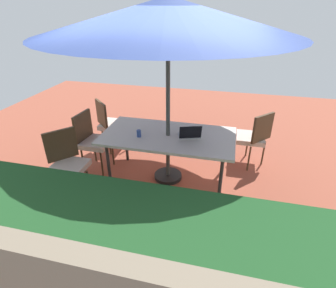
{
  "coord_description": "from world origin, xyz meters",
  "views": [
    {
      "loc": [
        -0.85,
        3.51,
        2.54
      ],
      "look_at": [
        0.0,
        0.0,
        0.62
      ],
      "focal_mm": 28.73,
      "sensor_mm": 36.0,
      "label": 1
    }
  ],
  "objects_px": {
    "patio_umbrella": "(168,16)",
    "chair_northeast": "(67,162)",
    "chair_east": "(92,139)",
    "laptop": "(189,134)",
    "dining_table": "(168,138)",
    "cup": "(139,133)",
    "chair_southwest": "(254,136)",
    "chair_southeast": "(110,122)"
  },
  "relations": [
    {
      "from": "patio_umbrella",
      "to": "laptop",
      "type": "bearing_deg",
      "value": 179.14
    },
    {
      "from": "dining_table",
      "to": "chair_southwest",
      "type": "height_order",
      "value": "chair_southwest"
    },
    {
      "from": "chair_east",
      "to": "laptop",
      "type": "xyz_separation_m",
      "value": [
        -1.6,
        0.02,
        0.27
      ]
    },
    {
      "from": "chair_east",
      "to": "cup",
      "type": "relative_size",
      "value": 9.41
    },
    {
      "from": "chair_southeast",
      "to": "cup",
      "type": "distance_m",
      "value": 1.25
    },
    {
      "from": "chair_southeast",
      "to": "chair_southwest",
      "type": "height_order",
      "value": "same"
    },
    {
      "from": "dining_table",
      "to": "laptop",
      "type": "relative_size",
      "value": 5.18
    },
    {
      "from": "chair_east",
      "to": "laptop",
      "type": "height_order",
      "value": "laptop"
    },
    {
      "from": "chair_southwest",
      "to": "cup",
      "type": "xyz_separation_m",
      "value": [
        1.7,
        0.89,
        0.27
      ]
    },
    {
      "from": "patio_umbrella",
      "to": "laptop",
      "type": "xyz_separation_m",
      "value": [
        -0.32,
        0.0,
        -1.56
      ]
    },
    {
      "from": "dining_table",
      "to": "patio_umbrella",
      "type": "distance_m",
      "value": 1.66
    },
    {
      "from": "patio_umbrella",
      "to": "chair_northeast",
      "type": "bearing_deg",
      "value": 29.41
    },
    {
      "from": "chair_northeast",
      "to": "chair_southwest",
      "type": "bearing_deg",
      "value": -19.92
    },
    {
      "from": "chair_southeast",
      "to": "chair_southwest",
      "type": "bearing_deg",
      "value": -135.7
    },
    {
      "from": "chair_southwest",
      "to": "laptop",
      "type": "relative_size",
      "value": 2.56
    },
    {
      "from": "chair_east",
      "to": "chair_northeast",
      "type": "bearing_deg",
      "value": -175.33
    },
    {
      "from": "chair_northeast",
      "to": "cup",
      "type": "xyz_separation_m",
      "value": [
        -0.88,
        -0.57,
        0.27
      ]
    },
    {
      "from": "chair_east",
      "to": "laptop",
      "type": "relative_size",
      "value": 2.56
    },
    {
      "from": "chair_southeast",
      "to": "laptop",
      "type": "height_order",
      "value": "laptop"
    },
    {
      "from": "patio_umbrella",
      "to": "chair_southwest",
      "type": "relative_size",
      "value": 3.37
    },
    {
      "from": "dining_table",
      "to": "chair_southeast",
      "type": "distance_m",
      "value": 1.46
    },
    {
      "from": "chair_southeast",
      "to": "cup",
      "type": "bearing_deg",
      "value": 178.93
    },
    {
      "from": "dining_table",
      "to": "patio_umbrella",
      "type": "bearing_deg",
      "value": 0.0
    },
    {
      "from": "chair_southeast",
      "to": "chair_northeast",
      "type": "xyz_separation_m",
      "value": [
        0.02,
        1.42,
        0.0
      ]
    },
    {
      "from": "patio_umbrella",
      "to": "chair_southwest",
      "type": "bearing_deg",
      "value": -150.5
    },
    {
      "from": "chair_east",
      "to": "cup",
      "type": "bearing_deg",
      "value": -95.42
    },
    {
      "from": "dining_table",
      "to": "cup",
      "type": "distance_m",
      "value": 0.44
    },
    {
      "from": "chair_southeast",
      "to": "laptop",
      "type": "distance_m",
      "value": 1.76
    },
    {
      "from": "chair_southwest",
      "to": "cup",
      "type": "bearing_deg",
      "value": -19.33
    },
    {
      "from": "chair_southwest",
      "to": "laptop",
      "type": "xyz_separation_m",
      "value": [
        0.97,
        0.74,
        0.27
      ]
    },
    {
      "from": "chair_southeast",
      "to": "chair_southwest",
      "type": "distance_m",
      "value": 2.56
    },
    {
      "from": "chair_southwest",
      "to": "patio_umbrella",
      "type": "bearing_deg",
      "value": -17.47
    },
    {
      "from": "chair_northeast",
      "to": "laptop",
      "type": "xyz_separation_m",
      "value": [
        -1.61,
        -0.72,
        0.27
      ]
    },
    {
      "from": "chair_east",
      "to": "chair_southwest",
      "type": "distance_m",
      "value": 2.67
    },
    {
      "from": "patio_umbrella",
      "to": "cup",
      "type": "height_order",
      "value": "patio_umbrella"
    },
    {
      "from": "dining_table",
      "to": "cup",
      "type": "relative_size",
      "value": 19.01
    },
    {
      "from": "laptop",
      "to": "chair_southwest",
      "type": "bearing_deg",
      "value": -161.79
    },
    {
      "from": "patio_umbrella",
      "to": "chair_east",
      "type": "relative_size",
      "value": 3.37
    },
    {
      "from": "dining_table",
      "to": "chair_east",
      "type": "relative_size",
      "value": 2.02
    },
    {
      "from": "cup",
      "to": "chair_east",
      "type": "bearing_deg",
      "value": -10.88
    },
    {
      "from": "dining_table",
      "to": "patio_umbrella",
      "type": "relative_size",
      "value": 0.6
    },
    {
      "from": "dining_table",
      "to": "chair_southeast",
      "type": "height_order",
      "value": "chair_southeast"
    }
  ]
}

